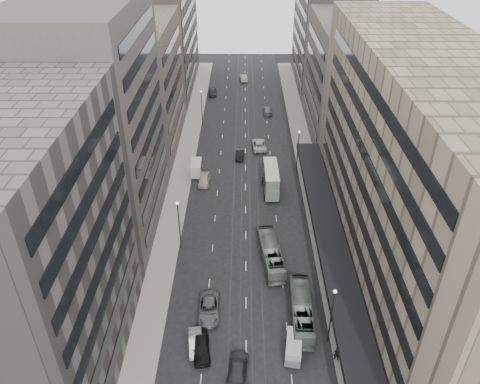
{
  "coord_description": "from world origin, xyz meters",
  "views": [
    {
      "loc": [
        -0.44,
        -42.05,
        45.23
      ],
      "look_at": [
        -0.92,
        17.74,
        6.29
      ],
      "focal_mm": 35.0,
      "sensor_mm": 36.0,
      "label": 1
    }
  ],
  "objects_px": {
    "vw_microbus": "(294,347)",
    "sedan_0": "(201,347)",
    "double_decker": "(271,179)",
    "sedan_2": "(209,309)",
    "panel_van": "(196,168)",
    "bus_far": "(271,254)",
    "sedan_1": "(195,343)",
    "bus_near": "(301,310)",
    "pedestrian": "(337,353)"
  },
  "relations": [
    {
      "from": "double_decker",
      "to": "pedestrian",
      "type": "xyz_separation_m",
      "value": [
        5.76,
        -35.58,
        -1.32
      ]
    },
    {
      "from": "bus_far",
      "to": "bus_near",
      "type": "bearing_deg",
      "value": 99.78
    },
    {
      "from": "panel_van",
      "to": "sedan_1",
      "type": "relative_size",
      "value": 1.0
    },
    {
      "from": "bus_near",
      "to": "sedan_0",
      "type": "distance_m",
      "value": 13.07
    },
    {
      "from": "bus_near",
      "to": "pedestrian",
      "type": "height_order",
      "value": "bus_near"
    },
    {
      "from": "bus_near",
      "to": "sedan_0",
      "type": "bearing_deg",
      "value": 24.94
    },
    {
      "from": "bus_far",
      "to": "double_decker",
      "type": "xyz_separation_m",
      "value": [
        0.92,
        18.88,
        0.99
      ]
    },
    {
      "from": "bus_near",
      "to": "vw_microbus",
      "type": "bearing_deg",
      "value": 77.16
    },
    {
      "from": "vw_microbus",
      "to": "panel_van",
      "type": "bearing_deg",
      "value": 117.91
    },
    {
      "from": "pedestrian",
      "to": "panel_van",
      "type": "bearing_deg",
      "value": -64.88
    },
    {
      "from": "bus_far",
      "to": "sedan_0",
      "type": "xyz_separation_m",
      "value": [
        -8.72,
        -15.7,
        -0.65
      ]
    },
    {
      "from": "pedestrian",
      "to": "bus_near",
      "type": "bearing_deg",
      "value": -61.16
    },
    {
      "from": "bus_near",
      "to": "pedestrian",
      "type": "distance_m",
      "value": 7.0
    },
    {
      "from": "bus_far",
      "to": "panel_van",
      "type": "height_order",
      "value": "bus_far"
    },
    {
      "from": "bus_near",
      "to": "bus_far",
      "type": "bearing_deg",
      "value": -70.9
    },
    {
      "from": "vw_microbus",
      "to": "pedestrian",
      "type": "relative_size",
      "value": 2.2
    },
    {
      "from": "vw_microbus",
      "to": "sedan_2",
      "type": "xyz_separation_m",
      "value": [
        -10.11,
        6.13,
        -0.47
      ]
    },
    {
      "from": "sedan_0",
      "to": "sedan_1",
      "type": "bearing_deg",
      "value": 127.19
    },
    {
      "from": "sedan_0",
      "to": "sedan_1",
      "type": "relative_size",
      "value": 1.14
    },
    {
      "from": "sedan_2",
      "to": "pedestrian",
      "type": "distance_m",
      "value": 16.43
    },
    {
      "from": "bus_far",
      "to": "sedan_1",
      "type": "relative_size",
      "value": 2.48
    },
    {
      "from": "sedan_1",
      "to": "double_decker",
      "type": "bearing_deg",
      "value": 66.21
    },
    {
      "from": "bus_far",
      "to": "pedestrian",
      "type": "bearing_deg",
      "value": 104.33
    },
    {
      "from": "panel_van",
      "to": "sedan_2",
      "type": "distance_m",
      "value": 34.46
    },
    {
      "from": "double_decker",
      "to": "vw_microbus",
      "type": "xyz_separation_m",
      "value": [
        0.98,
        -34.79,
        -1.21
      ]
    },
    {
      "from": "bus_near",
      "to": "sedan_2",
      "type": "relative_size",
      "value": 1.84
    },
    {
      "from": "panel_van",
      "to": "sedan_2",
      "type": "xyz_separation_m",
      "value": [
        4.5,
        -34.16,
        -0.68
      ]
    },
    {
      "from": "double_decker",
      "to": "panel_van",
      "type": "bearing_deg",
      "value": 157.0
    },
    {
      "from": "sedan_1",
      "to": "sedan_2",
      "type": "height_order",
      "value": "sedan_2"
    },
    {
      "from": "sedan_0",
      "to": "double_decker",
      "type": "bearing_deg",
      "value": 67.02
    },
    {
      "from": "double_decker",
      "to": "sedan_2",
      "type": "bearing_deg",
      "value": -108.71
    },
    {
      "from": "panel_van",
      "to": "sedan_2",
      "type": "bearing_deg",
      "value": -83.32
    },
    {
      "from": "sedan_2",
      "to": "pedestrian",
      "type": "height_order",
      "value": "pedestrian"
    },
    {
      "from": "bus_near",
      "to": "vw_microbus",
      "type": "distance_m",
      "value": 5.51
    },
    {
      "from": "bus_near",
      "to": "sedan_1",
      "type": "height_order",
      "value": "bus_near"
    },
    {
      "from": "sedan_1",
      "to": "sedan_2",
      "type": "xyz_separation_m",
      "value": [
        1.24,
        5.16,
        0.1
      ]
    },
    {
      "from": "vw_microbus",
      "to": "panel_van",
      "type": "distance_m",
      "value": 42.86
    },
    {
      "from": "panel_van",
      "to": "sedan_2",
      "type": "relative_size",
      "value": 0.74
    },
    {
      "from": "sedan_0",
      "to": "sedan_2",
      "type": "distance_m",
      "value": 5.94
    },
    {
      "from": "bus_near",
      "to": "panel_van",
      "type": "height_order",
      "value": "bus_near"
    },
    {
      "from": "bus_far",
      "to": "double_decker",
      "type": "distance_m",
      "value": 18.93
    },
    {
      "from": "panel_van",
      "to": "sedan_1",
      "type": "bearing_deg",
      "value": -86.09
    },
    {
      "from": "vw_microbus",
      "to": "sedan_0",
      "type": "bearing_deg",
      "value": -173.15
    },
    {
      "from": "sedan_0",
      "to": "sedan_2",
      "type": "height_order",
      "value": "sedan_0"
    },
    {
      "from": "sedan_0",
      "to": "sedan_1",
      "type": "height_order",
      "value": "sedan_0"
    },
    {
      "from": "bus_far",
      "to": "sedan_1",
      "type": "distance_m",
      "value": 17.71
    },
    {
      "from": "bus_near",
      "to": "panel_van",
      "type": "bearing_deg",
      "value": -63.55
    },
    {
      "from": "panel_van",
      "to": "pedestrian",
      "type": "distance_m",
      "value": 45.44
    },
    {
      "from": "double_decker",
      "to": "sedan_1",
      "type": "distance_m",
      "value": 35.43
    },
    {
      "from": "vw_microbus",
      "to": "sedan_0",
      "type": "distance_m",
      "value": 10.62
    }
  ]
}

